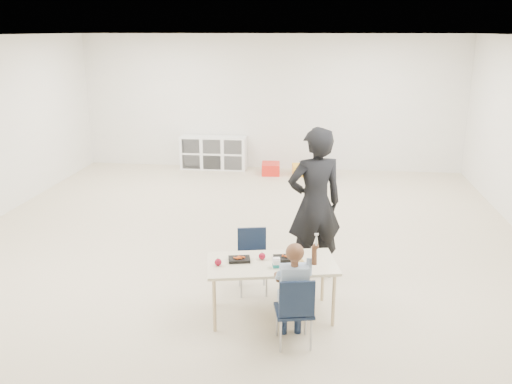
# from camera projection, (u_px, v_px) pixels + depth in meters

# --- Properties ---
(room) EXTENTS (9.00, 9.02, 2.80)m
(room) POSITION_uv_depth(u_px,v_px,m) (239.00, 147.00, 7.06)
(room) COLOR beige
(room) RESTS_ON ground
(table) EXTENTS (1.41, 0.90, 0.60)m
(table) POSITION_uv_depth(u_px,v_px,m) (272.00, 289.00, 5.60)
(table) COLOR beige
(table) RESTS_ON ground
(chair_near) EXTENTS (0.41, 0.39, 0.72)m
(chair_near) POSITION_uv_depth(u_px,v_px,m) (294.00, 309.00, 5.07)
(chair_near) COLOR #111D34
(chair_near) RESTS_ON ground
(chair_far) EXTENTS (0.41, 0.39, 0.72)m
(chair_far) POSITION_uv_depth(u_px,v_px,m) (253.00, 262.00, 6.09)
(chair_far) COLOR #111D34
(chair_far) RESTS_ON ground
(child) EXTENTS (0.57, 0.57, 1.13)m
(child) POSITION_uv_depth(u_px,v_px,m) (294.00, 289.00, 5.01)
(child) COLOR #9FBDD7
(child) RESTS_ON chair_near
(lunch_tray_near) EXTENTS (0.25, 0.20, 0.03)m
(lunch_tray_near) POSITION_uv_depth(u_px,v_px,m) (284.00, 258.00, 5.57)
(lunch_tray_near) COLOR black
(lunch_tray_near) RESTS_ON table
(lunch_tray_far) EXTENTS (0.25, 0.20, 0.03)m
(lunch_tray_far) POSITION_uv_depth(u_px,v_px,m) (239.00, 259.00, 5.54)
(lunch_tray_far) COLOR black
(lunch_tray_far) RESTS_ON table
(milk_carton) EXTENTS (0.08, 0.08, 0.10)m
(milk_carton) POSITION_uv_depth(u_px,v_px,m) (276.00, 263.00, 5.37)
(milk_carton) COLOR white
(milk_carton) RESTS_ON table
(bread_roll) EXTENTS (0.09, 0.09, 0.07)m
(bread_roll) POSITION_uv_depth(u_px,v_px,m) (299.00, 261.00, 5.45)
(bread_roll) COLOR tan
(bread_roll) RESTS_ON table
(apple_near) EXTENTS (0.07, 0.07, 0.07)m
(apple_near) POSITION_uv_depth(u_px,v_px,m) (262.00, 256.00, 5.57)
(apple_near) COLOR maroon
(apple_near) RESTS_ON table
(apple_far) EXTENTS (0.07, 0.07, 0.07)m
(apple_far) POSITION_uv_depth(u_px,v_px,m) (218.00, 262.00, 5.43)
(apple_far) COLOR maroon
(apple_far) RESTS_ON table
(cubby_shelf) EXTENTS (1.40, 0.40, 0.70)m
(cubby_shelf) POSITION_uv_depth(u_px,v_px,m) (214.00, 153.00, 11.57)
(cubby_shelf) COLOR white
(cubby_shelf) RESTS_ON ground
(adult) EXTENTS (0.78, 0.66, 1.83)m
(adult) POSITION_uv_depth(u_px,v_px,m) (315.00, 204.00, 6.32)
(adult) COLOR black
(adult) RESTS_ON ground
(bin_red) EXTENTS (0.40, 0.50, 0.23)m
(bin_red) POSITION_uv_depth(u_px,v_px,m) (271.00, 169.00, 11.20)
(bin_red) COLOR red
(bin_red) RESTS_ON ground
(bin_yellow) EXTENTS (0.39, 0.46, 0.21)m
(bin_yellow) POSITION_uv_depth(u_px,v_px,m) (301.00, 170.00, 11.13)
(bin_yellow) COLOR #FFAF1A
(bin_yellow) RESTS_ON ground
(bin_blue) EXTENTS (0.36, 0.45, 0.21)m
(bin_blue) POSITION_uv_depth(u_px,v_px,m) (323.00, 172.00, 10.96)
(bin_blue) COLOR #182CBA
(bin_blue) RESTS_ON ground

